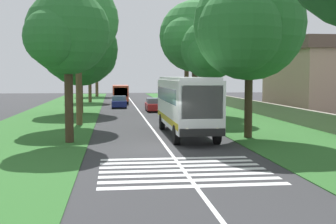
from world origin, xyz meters
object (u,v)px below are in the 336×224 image
at_px(roadside_tree_right_3, 186,44).
at_px(roadside_tree_left_2, 89,59).
at_px(roadside_tree_left_4, 66,35).
at_px(trailing_car_0, 154,105).
at_px(roadside_tree_left_0, 79,51).
at_px(roadside_tree_left_3, 75,23).
at_px(roadside_tree_right_4, 246,27).
at_px(roadside_tree_right_1, 209,51).
at_px(utility_pole, 205,68).
at_px(roadside_tree_right_2, 193,39).
at_px(trailing_minibus_0, 120,92).
at_px(roadside_tree_left_1, 96,59).
at_px(trailing_car_1, 119,102).
at_px(roadside_building, 320,77).
at_px(coach_bus, 186,102).

bearing_deg(roadside_tree_right_3, roadside_tree_left_2, 48.55).
bearing_deg(roadside_tree_left_4, roadside_tree_right_3, -21.20).
height_order(trailing_car_0, roadside_tree_left_0, roadside_tree_left_0).
distance_m(roadside_tree_left_3, roadside_tree_right_4, 13.89).
xyz_separation_m(roadside_tree_left_0, roadside_tree_right_1, (-9.24, -11.46, -0.44)).
bearing_deg(utility_pole, roadside_tree_right_1, -42.13).
xyz_separation_m(roadside_tree_right_1, roadside_tree_right_2, (7.53, 0.09, 1.62)).
xyz_separation_m(trailing_minibus_0, roadside_tree_left_3, (-27.99, 3.82, 6.29)).
xyz_separation_m(roadside_tree_left_1, roadside_tree_left_4, (-59.47, -0.44, -0.75)).
height_order(trailing_car_0, roadside_tree_right_4, roadside_tree_right_4).
xyz_separation_m(trailing_minibus_0, roadside_tree_left_4, (-37.25, 3.63, 4.55)).
xyz_separation_m(trailing_car_0, utility_pole, (-11.80, -3.20, 3.83)).
distance_m(roadside_tree_left_3, roadside_tree_left_4, 9.43).
xyz_separation_m(trailing_car_1, roadside_building, (-11.68, -19.84, 3.07)).
relative_size(trailing_minibus_0, roadside_tree_left_4, 0.70).
distance_m(trailing_car_0, trailing_car_1, 7.07).
relative_size(roadside_tree_right_1, utility_pole, 0.99).
distance_m(roadside_tree_left_2, roadside_tree_right_4, 41.69).
bearing_deg(trailing_car_0, roadside_tree_left_2, 23.86).
bearing_deg(roadside_tree_right_4, roadside_tree_left_1, 10.62).
bearing_deg(roadside_tree_left_4, trailing_car_1, -6.55).
relative_size(roadside_tree_left_3, roadside_tree_right_4, 1.08).
bearing_deg(roadside_tree_left_0, trailing_car_0, -74.95).
relative_size(roadside_tree_left_0, roadside_tree_left_3, 0.93).
bearing_deg(trailing_minibus_0, roadside_tree_left_0, 164.91).
xyz_separation_m(trailing_car_0, roadside_tree_right_2, (-3.82, -3.52, 6.84)).
distance_m(roadside_tree_left_4, roadside_tree_right_2, 21.90).
xyz_separation_m(trailing_car_0, roadside_tree_right_1, (-11.35, -3.61, 5.22)).
xyz_separation_m(roadside_tree_left_2, roadside_tree_right_3, (-10.90, -12.35, 1.46)).
distance_m(coach_bus, trailing_minibus_0, 35.05).
bearing_deg(roadside_tree_left_1, trailing_car_1, -172.96).
xyz_separation_m(roadside_tree_left_3, roadside_tree_right_2, (9.86, -10.76, -0.33)).
distance_m(roadside_tree_right_3, utility_pole, 18.96).
bearing_deg(roadside_tree_right_4, trailing_minibus_0, 10.76).
bearing_deg(roadside_tree_left_2, roadside_tree_left_4, -178.88).
height_order(roadside_tree_left_4, roadside_building, roadside_tree_left_4).
distance_m(roadside_tree_right_1, utility_pole, 1.52).
height_order(trailing_car_1, roadside_tree_left_0, roadside_tree_left_0).
bearing_deg(roadside_tree_left_0, roadside_tree_right_1, -128.89).
bearing_deg(roadside_tree_left_1, utility_pole, -167.52).
height_order(roadside_tree_left_1, roadside_building, roadside_tree_left_1).
bearing_deg(trailing_minibus_0, roadside_tree_left_3, 172.23).
bearing_deg(coach_bus, utility_pole, -19.17).
bearing_deg(utility_pole, roadside_tree_left_3, 100.20).
xyz_separation_m(roadside_tree_left_4, roadside_tree_right_2, (19.13, -10.57, 1.41)).
bearing_deg(roadside_tree_right_1, roadside_tree_left_1, 13.06).
bearing_deg(roadside_tree_left_2, roadside_tree_right_3, -131.45).
bearing_deg(trailing_car_1, roadside_building, -120.48).
distance_m(roadside_tree_left_0, roadside_tree_left_1, 38.63).
height_order(trailing_minibus_0, roadside_tree_right_1, roadside_tree_right_1).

